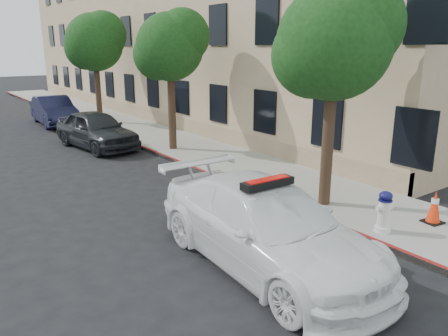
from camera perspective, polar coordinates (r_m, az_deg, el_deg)
name	(u,v)px	position (r m, az deg, el deg)	size (l,w,h in m)	color
ground	(191,210)	(11.60, -4.33, -5.47)	(120.00, 120.00, 0.00)	black
sidewalk	(145,133)	(21.73, -10.30, 4.53)	(3.20, 50.00, 0.15)	gray
curb_strip	(115,137)	(21.12, -14.06, 3.99)	(0.12, 50.00, 0.15)	maroon
building	(187,32)	(28.43, -4.88, 17.26)	(8.00, 36.00, 10.00)	tan
tree_near	(336,42)	(11.22, 14.37, 15.71)	(2.92, 2.82, 5.62)	black
tree_mid	(171,46)	(17.47, -6.98, 15.50)	(2.77, 2.64, 5.43)	black
tree_far	(95,42)	(24.75, -16.50, 15.53)	(3.10, 3.00, 5.81)	black
police_car	(266,226)	(8.56, 5.55, -7.53)	(2.51, 5.67, 1.77)	white
parked_car_mid	(96,130)	(19.16, -16.34, 4.84)	(1.86, 4.62, 1.57)	black
parked_car_far	(54,111)	(25.75, -21.30, 7.00)	(1.63, 4.69, 1.54)	black
fire_hydrant	(384,212)	(10.38, 20.19, -5.41)	(0.40, 0.36, 0.94)	white
traffic_cone	(434,207)	(11.37, 25.78, -4.60)	(0.47, 0.47, 0.79)	black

